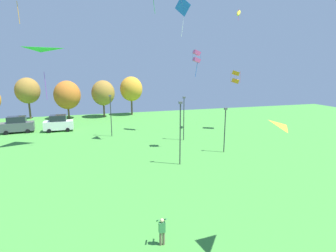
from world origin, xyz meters
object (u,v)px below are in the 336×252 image
object	(u,v)px
kite_flying_3	(42,63)
treeline_tree_2	(67,95)
kite_flying_1	(239,13)
light_post_2	(184,116)
parked_car_leftmost	(17,125)
treeline_tree_4	(131,89)
kite_flying_4	(183,8)
treeline_tree_3	(103,93)
kite_flying_8	(197,56)
light_post_0	(111,113)
light_post_1	(180,130)
light_post_3	(225,127)
kite_flying_2	(236,77)
person_standing_near_foreground	(162,230)
treeline_tree_1	(28,91)
parked_car_second_from_left	(59,123)
kite_flying_5	(267,129)

from	to	relation	value
kite_flying_3	treeline_tree_2	world-z (taller)	kite_flying_3
kite_flying_1	light_post_2	bearing A→B (deg)	-161.03
parked_car_leftmost	treeline_tree_4	xyz separation A→B (m)	(19.91, 11.52, 4.36)
kite_flying_4	treeline_tree_2	xyz separation A→B (m)	(-17.86, 17.73, -13.69)
kite_flying_3	treeline_tree_4	xyz separation A→B (m)	(14.21, 20.11, -4.93)
kite_flying_1	treeline_tree_3	bearing A→B (deg)	136.23
kite_flying_8	treeline_tree_2	size ratio (longest dim) A/B	0.41
kite_flying_4	kite_flying_8	bearing A→B (deg)	-98.74
light_post_0	kite_flying_3	bearing A→B (deg)	-165.74
kite_flying_4	treeline_tree_2	distance (m)	28.65
light_post_1	light_post_3	world-z (taller)	light_post_1
kite_flying_3	kite_flying_8	xyz separation A→B (m)	(17.74, -7.34, 0.71)
kite_flying_4	light_post_1	xyz separation A→B (m)	(-4.94, -13.40, -14.74)
kite_flying_1	kite_flying_2	xyz separation A→B (m)	(0.40, 0.57, -9.47)
person_standing_near_foreground	kite_flying_4	size ratio (longest dim) A/B	0.31
kite_flying_4	light_post_3	distance (m)	18.97
kite_flying_3	kite_flying_4	world-z (taller)	kite_flying_4
light_post_2	light_post_3	distance (m)	7.21
treeline_tree_1	treeline_tree_2	distance (m)	7.83
treeline_tree_3	person_standing_near_foreground	bearing A→B (deg)	-89.10
parked_car_second_from_left	parked_car_leftmost	bearing A→B (deg)	173.84
kite_flying_4	treeline_tree_2	world-z (taller)	kite_flying_4
treeline_tree_2	treeline_tree_3	distance (m)	6.98
parked_car_second_from_left	light_post_2	size ratio (longest dim) A/B	0.72
kite_flying_8	light_post_3	distance (m)	8.96
kite_flying_1	kite_flying_8	xyz separation A→B (m)	(-9.89, -7.74, -6.78)
treeline_tree_4	light_post_1	bearing A→B (deg)	-90.13
kite_flying_4	treeline_tree_4	xyz separation A→B (m)	(-4.87, 18.72, -12.84)
parked_car_second_from_left	light_post_1	xyz separation A→B (m)	(13.73, -19.93, 2.45)
kite_flying_5	light_post_0	distance (m)	28.77
kite_flying_1	kite_flying_4	world-z (taller)	kite_flying_4
light_post_3	treeline_tree_2	size ratio (longest dim) A/B	0.71
parked_car_leftmost	treeline_tree_1	xyz separation A→B (m)	(-0.54, 12.72, 4.37)
kite_flying_5	treeline_tree_1	xyz separation A→B (m)	(-20.04, 47.23, -1.24)
kite_flying_4	treeline_tree_1	world-z (taller)	kite_flying_4
treeline_tree_4	kite_flying_1	bearing A→B (deg)	-55.74
kite_flying_2	kite_flying_5	distance (m)	30.47
treeline_tree_1	treeline_tree_4	size ratio (longest dim) A/B	0.99
kite_flying_2	kite_flying_4	size ratio (longest dim) A/B	0.39
parked_car_second_from_left	treeline_tree_1	size ratio (longest dim) A/B	0.54
light_post_2	treeline_tree_2	size ratio (longest dim) A/B	0.81
kite_flying_3	kite_flying_5	bearing A→B (deg)	-61.97
kite_flying_3	light_post_1	xyz separation A→B (m)	(14.14, -12.01, -6.84)
light_post_0	light_post_2	world-z (taller)	light_post_0
person_standing_near_foreground	kite_flying_3	xyz separation A→B (m)	(-8.87, 23.96, 9.61)
kite_flying_1	kite_flying_3	size ratio (longest dim) A/B	0.48
kite_flying_3	treeline_tree_2	bearing A→B (deg)	86.33
treeline_tree_3	light_post_3	bearing A→B (deg)	-66.57
light_post_0	light_post_3	size ratio (longest dim) A/B	1.14
kite_flying_8	light_post_1	xyz separation A→B (m)	(-3.60, -4.66, -7.55)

